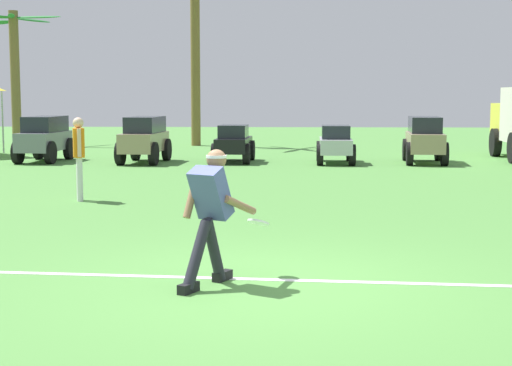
# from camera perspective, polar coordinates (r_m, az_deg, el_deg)

# --- Properties ---
(ground_plane) EXTENTS (80.00, 80.00, 0.00)m
(ground_plane) POSITION_cam_1_polar(r_m,az_deg,el_deg) (8.31, 0.87, -7.33)
(ground_plane) COLOR #4D883D
(field_line_paint) EXTENTS (24.15, 1.80, 0.01)m
(field_line_paint) POSITION_cam_1_polar(r_m,az_deg,el_deg) (8.48, 0.91, -7.02)
(field_line_paint) COLOR white
(field_line_paint) RESTS_ON ground_plane
(frisbee_thrower) EXTENTS (0.76, 0.93, 1.41)m
(frisbee_thrower) POSITION_cam_1_polar(r_m,az_deg,el_deg) (8.13, -3.32, -1.93)
(frisbee_thrower) COLOR #23232D
(frisbee_thrower) RESTS_ON ground_plane
(frisbee_in_flight) EXTENTS (0.33, 0.33, 0.11)m
(frisbee_in_flight) POSITION_cam_1_polar(r_m,az_deg,el_deg) (8.59, 0.18, -2.87)
(frisbee_in_flight) COLOR white
(teammate_near_sideline) EXTENTS (0.30, 0.49, 1.56)m
(teammate_near_sideline) POSITION_cam_1_polar(r_m,az_deg,el_deg) (14.98, -12.76, 2.31)
(teammate_near_sideline) COLOR silver
(teammate_near_sideline) RESTS_ON ground_plane
(parked_car_slot_a) EXTENTS (1.23, 2.43, 1.34)m
(parked_car_slot_a) POSITION_cam_1_polar(r_m,az_deg,el_deg) (24.15, -15.13, 3.24)
(parked_car_slot_a) COLOR slate
(parked_car_slot_a) RESTS_ON ground_plane
(parked_car_slot_b) EXTENTS (1.28, 2.46, 1.34)m
(parked_car_slot_b) POSITION_cam_1_polar(r_m,az_deg,el_deg) (23.14, -8.12, 3.26)
(parked_car_slot_b) COLOR #998466
(parked_car_slot_b) RESTS_ON ground_plane
(parked_car_slot_c) EXTENTS (1.17, 2.24, 1.10)m
(parked_car_slot_c) POSITION_cam_1_polar(r_m,az_deg,el_deg) (23.08, -1.63, 2.93)
(parked_car_slot_c) COLOR black
(parked_car_slot_c) RESTS_ON ground_plane
(parked_car_slot_d) EXTENTS (1.13, 2.22, 1.10)m
(parked_car_slot_d) POSITION_cam_1_polar(r_m,az_deg,el_deg) (22.82, 5.80, 2.86)
(parked_car_slot_d) COLOR #B7BABF
(parked_car_slot_d) RESTS_ON ground_plane
(parked_car_slot_e) EXTENTS (1.32, 2.47, 1.34)m
(parked_car_slot_e) POSITION_cam_1_polar(r_m,az_deg,el_deg) (23.31, 12.17, 3.21)
(parked_car_slot_e) COLOR #998466
(parked_car_slot_e) RESTS_ON ground_plane
(palm_tree_far_left) EXTENTS (3.52, 3.15, 5.22)m
(palm_tree_far_left) POSITION_cam_1_polar(r_m,az_deg,el_deg) (32.34, -17.09, 8.06)
(palm_tree_far_left) COLOR brown
(palm_tree_far_left) RESTS_ON ground_plane
(palm_tree_left_of_centre) EXTENTS (3.44, 3.52, 7.38)m
(palm_tree_left_of_centre) POSITION_cam_1_polar(r_m,az_deg,el_deg) (30.79, -4.44, 10.68)
(palm_tree_left_of_centre) COLOR brown
(palm_tree_left_of_centre) RESTS_ON ground_plane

